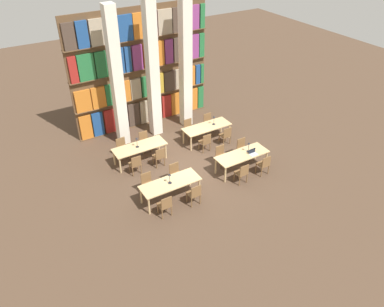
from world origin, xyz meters
The scene contains 30 objects.
ground_plane centered at (0.00, 0.00, 0.00)m, with size 40.00×40.00×0.00m, color #4C3828.
bookshelf_bank centered at (0.01, 4.28, 2.63)m, with size 6.67×0.35×5.50m.
pillar_left centered at (-1.64, 3.15, 3.00)m, with size 0.46×0.46×6.00m.
pillar_center centered at (0.00, 3.15, 3.00)m, with size 0.46×0.46×6.00m.
pillar_right centered at (1.64, 3.15, 3.00)m, with size 0.46×0.46×6.00m.
reading_table_0 centered at (-1.68, -1.41, 0.67)m, with size 2.20×0.82×0.75m.
chair_0 centered at (-2.26, -2.11, 0.48)m, with size 0.42×0.40×0.88m.
chair_1 centered at (-2.26, -0.72, 0.48)m, with size 0.42×0.40×0.88m.
chair_2 centered at (-1.09, -2.11, 0.48)m, with size 0.42×0.40×0.88m.
chair_3 centered at (-1.09, -0.72, 0.48)m, with size 0.42×0.40×0.88m.
desk_lamp_0 centered at (-1.70, -1.43, 1.03)m, with size 0.14×0.14×0.41m.
reading_table_1 centered at (1.62, -1.30, 0.67)m, with size 2.20×0.82×0.75m.
chair_4 centered at (1.12, -2.00, 0.48)m, with size 0.42×0.40×0.88m.
chair_5 centered at (1.12, -0.61, 0.48)m, with size 0.42×0.40×0.88m.
chair_6 centered at (2.20, -2.00, 0.48)m, with size 0.42×0.40×0.88m.
chair_7 centered at (2.20, -0.61, 0.48)m, with size 0.42×0.40×0.88m.
desk_lamp_1 centered at (1.95, -1.27, 1.04)m, with size 0.14×0.14×0.43m.
laptop centered at (2.00, -1.52, 0.79)m, with size 0.32×0.22×0.21m.
reading_table_2 centered at (-1.63, 1.34, 0.67)m, with size 2.20×0.82×0.75m.
chair_8 centered at (-2.14, 0.64, 0.48)m, with size 0.42×0.40×0.88m.
chair_9 centered at (-2.14, 2.03, 0.48)m, with size 0.42×0.40×0.88m.
chair_10 centered at (-1.10, 0.64, 0.48)m, with size 0.42×0.40×0.88m.
chair_11 centered at (-1.10, 2.03, 0.48)m, with size 0.42×0.40×0.88m.
desk_lamp_2 centered at (-1.73, 1.33, 1.06)m, with size 0.14×0.14×0.45m.
reading_table_3 centered at (1.63, 1.29, 0.67)m, with size 2.20×0.82×0.75m.
chair_12 centered at (1.11, 0.60, 0.48)m, with size 0.42×0.40×0.88m.
chair_13 centered at (1.11, 1.98, 0.48)m, with size 0.42×0.40×0.88m.
chair_14 centered at (2.19, 0.60, 0.48)m, with size 0.42×0.40×0.88m.
chair_15 centered at (2.19, 1.98, 0.48)m, with size 0.42×0.40×0.88m.
desk_lamp_3 centered at (2.00, 1.28, 1.04)m, with size 0.14×0.14×0.43m.
Camera 1 is at (-6.41, -10.80, 9.09)m, focal length 35.00 mm.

